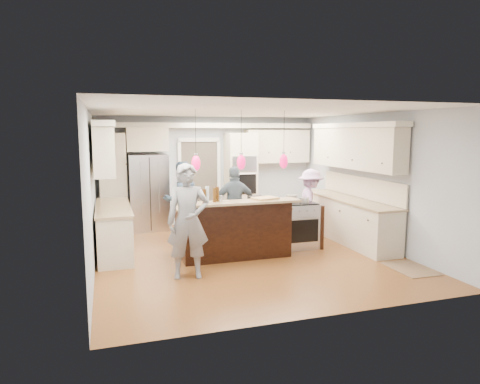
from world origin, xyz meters
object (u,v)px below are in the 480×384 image
object	(u,v)px
refrigerator	(149,192)
island_range	(298,225)
person_bar_end	(188,221)
kitchen_island	(232,229)
person_far_left	(181,200)

from	to	relation	value
refrigerator	island_range	bearing A→B (deg)	-42.59
refrigerator	island_range	size ratio (longest dim) A/B	1.96
island_range	person_bar_end	world-z (taller)	person_bar_end
kitchen_island	person_bar_end	world-z (taller)	person_bar_end
island_range	person_far_left	distance (m)	2.59
person_bar_end	person_far_left	world-z (taller)	person_bar_end
island_range	person_far_left	bearing A→B (deg)	145.48
person_bar_end	person_far_left	distance (m)	2.63
refrigerator	person_far_left	bearing A→B (deg)	-60.02
kitchen_island	island_range	world-z (taller)	kitchen_island
kitchen_island	person_bar_end	size ratio (longest dim) A/B	1.14
refrigerator	kitchen_island	world-z (taller)	refrigerator
kitchen_island	island_range	bearing A→B (deg)	3.11
kitchen_island	person_far_left	size ratio (longest dim) A/B	1.24
person_far_left	kitchen_island	bearing A→B (deg)	103.51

